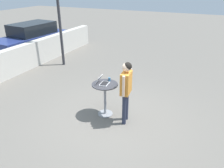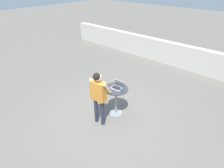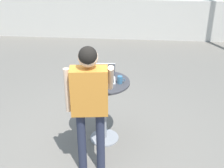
{
  "view_description": "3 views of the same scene",
  "coord_description": "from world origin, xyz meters",
  "views": [
    {
      "loc": [
        -4.76,
        -2.15,
        3.54
      ],
      "look_at": [
        0.32,
        0.2,
        0.93
      ],
      "focal_mm": 35.0,
      "sensor_mm": 36.0,
      "label": 1
    },
    {
      "loc": [
        2.95,
        -3.11,
        3.86
      ],
      "look_at": [
        0.07,
        0.21,
        1.16
      ],
      "focal_mm": 28.0,
      "sensor_mm": 36.0,
      "label": 2
    },
    {
      "loc": [
        0.57,
        -3.52,
        2.93
      ],
      "look_at": [
        0.26,
        0.2,
        1.01
      ],
      "focal_mm": 50.0,
      "sensor_mm": 36.0,
      "label": 3
    }
  ],
  "objects": [
    {
      "name": "cafe_table",
      "position": [
        0.13,
        0.33,
        0.67
      ],
      "size": [
        0.73,
        0.73,
        0.98
      ],
      "color": "gray",
      "rests_on": "ground_plane"
    },
    {
      "name": "coffee_mug",
      "position": [
        0.36,
        0.3,
        1.03
      ],
      "size": [
        0.11,
        0.07,
        0.11
      ],
      "color": "#336084",
      "rests_on": "cafe_table"
    },
    {
      "name": "laptop",
      "position": [
        0.12,
        0.4,
        1.03
      ],
      "size": [
        0.35,
        0.36,
        0.22
      ],
      "color": "#B7BABF",
      "rests_on": "cafe_table"
    },
    {
      "name": "ground_plane",
      "position": [
        0.0,
        0.0,
        0.0
      ],
      "size": [
        50.0,
        50.0,
        0.0
      ],
      "primitive_type": "plane",
      "color": "slate"
    },
    {
      "name": "standing_person",
      "position": [
        0.03,
        -0.34,
        1.13
      ],
      "size": [
        0.58,
        0.41,
        1.75
      ],
      "color": "#282D42",
      "rests_on": "ground_plane"
    },
    {
      "name": "pavement_kerb",
      "position": [
        0.0,
        5.15,
        0.56
      ],
      "size": [
        14.07,
        0.35,
        1.12
      ],
      "color": "beige",
      "rests_on": "ground_plane"
    }
  ]
}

